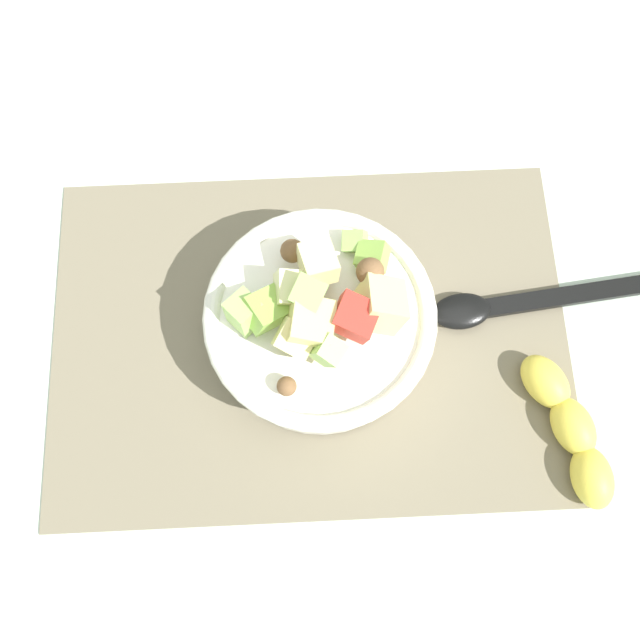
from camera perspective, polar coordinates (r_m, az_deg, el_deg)
ground_plane at (r=0.69m, az=-0.78°, el=-1.35°), size 2.40×2.40×0.00m
placemat at (r=0.69m, az=-0.78°, el=-1.27°), size 0.49×0.34×0.01m
salad_bowl at (r=0.65m, az=0.02°, el=-0.12°), size 0.21×0.21×0.11m
serving_spoon at (r=0.71m, az=14.82°, el=1.21°), size 0.23×0.05×0.01m
banana_whole at (r=0.69m, az=19.16°, el=-8.07°), size 0.08×0.15×0.04m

